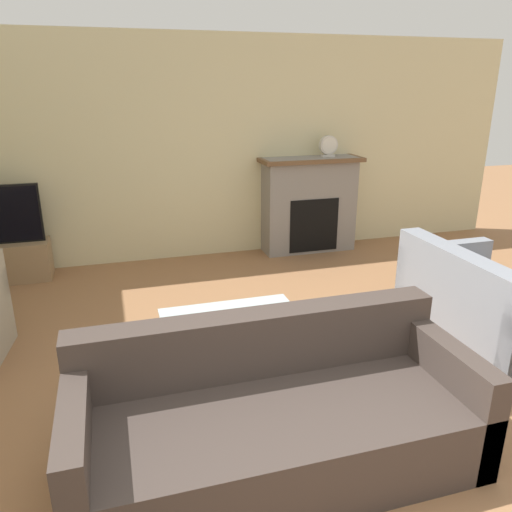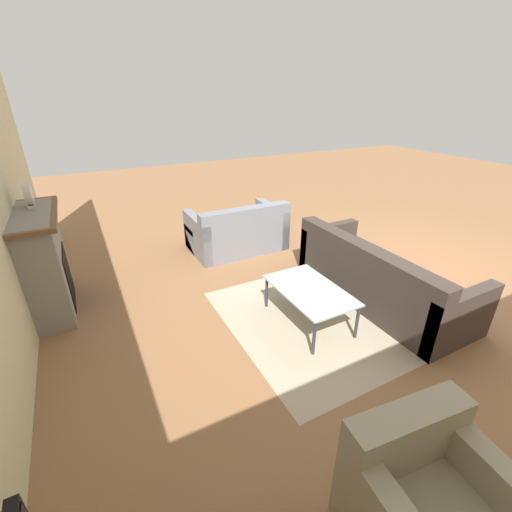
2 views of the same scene
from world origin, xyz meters
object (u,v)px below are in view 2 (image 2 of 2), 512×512
(coffee_table, at_px, (310,292))
(mantel_clock, at_px, (29,195))
(couch_loveseat, at_px, (238,233))
(couch_sectional, at_px, (378,279))
(armchair_by_window, at_px, (425,508))

(coffee_table, height_order, mantel_clock, mantel_clock)
(couch_loveseat, height_order, coffee_table, couch_loveseat)
(couch_sectional, distance_m, coffee_table, 1.07)
(couch_sectional, height_order, coffee_table, couch_sectional)
(armchair_by_window, bearing_deg, couch_loveseat, 85.56)
(couch_loveseat, relative_size, armchair_by_window, 1.73)
(coffee_table, bearing_deg, armchair_by_window, 161.67)
(couch_sectional, xyz_separation_m, mantel_clock, (1.93, 3.66, 1.09))
(armchair_by_window, relative_size, mantel_clock, 3.27)
(couch_sectional, xyz_separation_m, coffee_table, (0.01, 1.06, 0.11))
(couch_loveseat, bearing_deg, coffee_table, 86.53)
(couch_sectional, bearing_deg, coffee_table, 89.48)
(couch_sectional, bearing_deg, mantel_clock, 62.15)
(couch_sectional, relative_size, couch_loveseat, 1.50)
(armchair_by_window, distance_m, coffee_table, 2.20)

